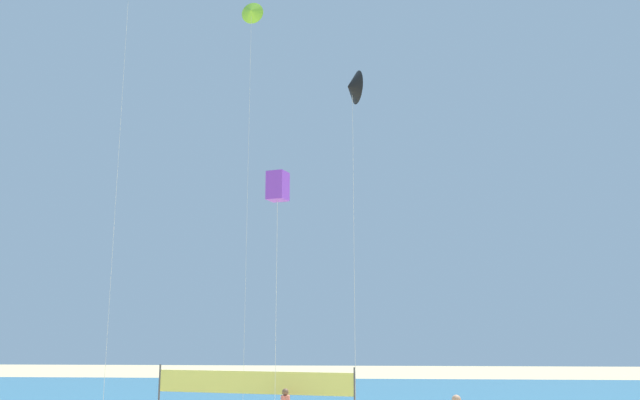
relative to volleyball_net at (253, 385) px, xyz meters
The scene contains 5 objects.
ocean_band 17.87m from the volleyball_net, 81.93° to the left, with size 120.00×20.00×0.01m, color teal.
volleyball_net is the anchor object (origin of this frame).
kite_black_delta 12.93m from the volleyball_net, 56.52° to the right, with size 0.73×1.21×12.54m.
kite_lime_delta 17.69m from the volleyball_net, 111.46° to the left, with size 1.14×0.46×19.84m.
kite_violet_box 10.15m from the volleyball_net, 75.47° to the right, with size 0.73×0.73×8.81m.
Camera 1 is at (2.15, -15.66, 3.80)m, focal length 36.78 mm.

